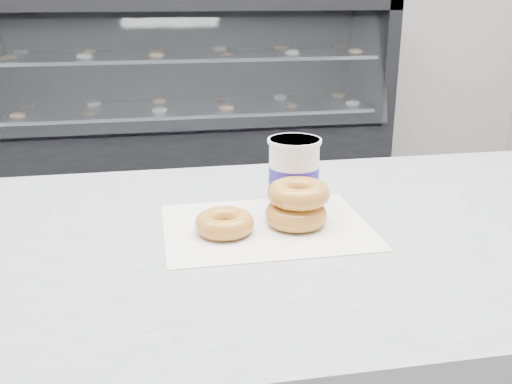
# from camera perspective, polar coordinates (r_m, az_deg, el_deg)

# --- Properties ---
(display_case) EXTENTS (2.40, 0.74, 1.25)m
(display_case) POSITION_cam_1_polar(r_m,az_deg,el_deg) (3.66, -6.43, 7.01)
(display_case) COLOR black
(display_case) RESTS_ON ground
(wax_paper) EXTENTS (0.34, 0.26, 0.00)m
(wax_paper) POSITION_cam_1_polar(r_m,az_deg,el_deg) (0.96, 1.04, -3.48)
(wax_paper) COLOR white
(wax_paper) RESTS_ON counter
(donut_single) EXTENTS (0.11, 0.11, 0.03)m
(donut_single) POSITION_cam_1_polar(r_m,az_deg,el_deg) (0.93, -3.17, -3.12)
(donut_single) COLOR gold
(donut_single) RESTS_ON wax_paper
(donut_stack) EXTENTS (0.12, 0.12, 0.07)m
(donut_stack) POSITION_cam_1_polar(r_m,az_deg,el_deg) (0.95, 4.14, -1.19)
(donut_stack) COLOR gold
(donut_stack) RESTS_ON wax_paper
(coffee_cup) EXTENTS (0.11, 0.11, 0.13)m
(coffee_cup) POSITION_cam_1_polar(r_m,az_deg,el_deg) (1.02, 3.80, 1.92)
(coffee_cup) COLOR white
(coffee_cup) RESTS_ON counter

